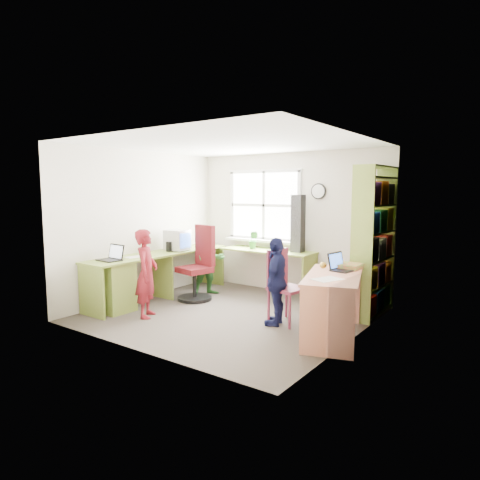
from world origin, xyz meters
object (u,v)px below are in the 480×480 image
(person_green, at_px, (209,261))
(person_red, at_px, (147,273))
(l_desk, at_px, (151,276))
(cd_tower, at_px, (298,224))
(person_navy, at_px, (277,281))
(crt_monitor, at_px, (177,240))
(potted_plant, at_px, (253,240))
(swivel_chair, at_px, (199,268))
(laptop_right, at_px, (341,266))
(bookshelf, at_px, (374,245))
(laptop_left, at_px, (112,257))
(wooden_chair, at_px, (284,283))
(right_desk, at_px, (333,292))

(person_green, bearing_deg, person_red, -153.75)
(l_desk, height_order, person_red, person_red)
(cd_tower, height_order, person_navy, cd_tower)
(crt_monitor, bearing_deg, potted_plant, 41.16)
(swivel_chair, xyz_separation_m, potted_plant, (0.40, 1.00, 0.39))
(l_desk, height_order, laptop_right, laptop_right)
(potted_plant, bearing_deg, bookshelf, -5.56)
(laptop_left, relative_size, potted_plant, 1.12)
(l_desk, bearing_deg, laptop_left, -111.70)
(wooden_chair, xyz_separation_m, laptop_right, (0.75, 0.11, 0.29))
(cd_tower, height_order, potted_plant, cd_tower)
(crt_monitor, relative_size, laptop_left, 1.09)
(l_desk, bearing_deg, person_green, 72.16)
(wooden_chair, relative_size, crt_monitor, 2.57)
(swivel_chair, distance_m, cd_tower, 1.78)
(potted_plant, distance_m, person_green, 0.87)
(potted_plant, bearing_deg, cd_tower, 6.94)
(person_green, bearing_deg, wooden_chair, -85.37)
(person_red, relative_size, person_navy, 1.06)
(laptop_right, bearing_deg, l_desk, 109.38)
(bookshelf, distance_m, laptop_right, 0.94)
(wooden_chair, distance_m, person_navy, 0.17)
(l_desk, distance_m, cd_tower, 2.51)
(swivel_chair, distance_m, laptop_right, 2.49)
(crt_monitor, distance_m, cd_tower, 2.04)
(right_desk, relative_size, person_red, 1.18)
(right_desk, height_order, laptop_right, laptop_right)
(laptop_right, bearing_deg, potted_plant, 69.75)
(l_desk, bearing_deg, bookshelf, 26.43)
(l_desk, distance_m, right_desk, 2.90)
(person_green, bearing_deg, potted_plant, -11.33)
(laptop_right, bearing_deg, cd_tower, 54.03)
(bookshelf, bearing_deg, person_green, -170.17)
(right_desk, bearing_deg, swivel_chair, 152.18)
(swivel_chair, xyz_separation_m, laptop_right, (2.47, -0.13, 0.31))
(wooden_chair, relative_size, person_navy, 0.85)
(right_desk, bearing_deg, cd_tower, 112.42)
(wooden_chair, xyz_separation_m, person_navy, (-0.02, -0.16, 0.05))
(l_desk, xyz_separation_m, person_red, (0.42, -0.47, 0.16))
(right_desk, relative_size, person_navy, 1.26)
(laptop_right, relative_size, person_red, 0.29)
(swivel_chair, bearing_deg, person_navy, -1.17)
(laptop_right, bearing_deg, wooden_chair, 106.78)
(bookshelf, bearing_deg, right_desk, -93.18)
(right_desk, height_order, person_red, person_red)
(wooden_chair, xyz_separation_m, cd_tower, (-0.51, 1.34, 0.69))
(laptop_left, distance_m, cd_tower, 2.97)
(wooden_chair, relative_size, potted_plant, 3.14)
(swivel_chair, distance_m, potted_plant, 1.14)
(swivel_chair, height_order, laptop_left, swivel_chair)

